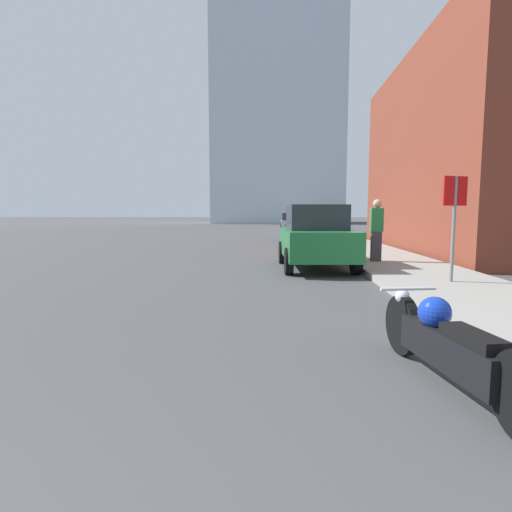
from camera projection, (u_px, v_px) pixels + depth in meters
The scene contains 7 objects.
sidewalk at pixel (315, 229), 39.60m from camera, with size 2.70×240.00×0.15m.
motorcycle at pixel (448, 345), 3.58m from camera, with size 0.70×2.43×0.78m.
parked_car_green at pixel (316, 237), 11.40m from camera, with size 2.13×4.01×1.81m.
parked_car_black at pixel (301, 227), 23.15m from camera, with size 1.92×4.00×1.68m.
parked_car_silver at pixel (291, 222), 34.94m from camera, with size 1.85×4.51×1.65m.
stop_sign at pixel (454, 210), 8.23m from camera, with size 0.57×0.26×2.18m.
pedestrian at pixel (377, 229), 11.91m from camera, with size 0.36×0.26×1.84m.
Camera 1 is at (2.20, 0.05, 1.56)m, focal length 28.00 mm.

